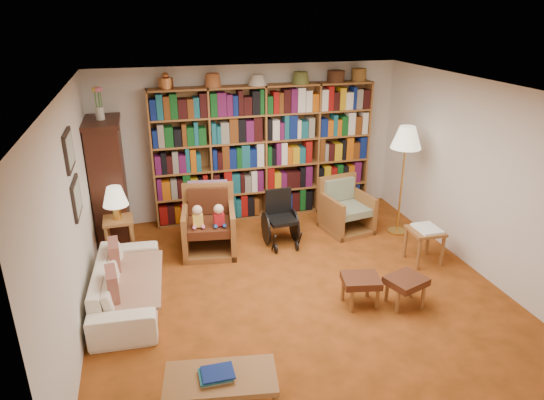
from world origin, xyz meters
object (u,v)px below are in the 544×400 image
object	(u,v)px
footstool_a	(361,282)
wheelchair	(280,219)
footstool_b	(406,283)
armchair_sage	(345,210)
floor_lamp	(406,142)
side_table_papers	(425,235)
coffee_table	(221,380)
side_table_lamp	(119,229)
sofa	(127,284)
armchair_leather	(208,224)

from	to	relation	value
footstool_a	wheelchair	bearing A→B (deg)	104.24
wheelchair	footstool_b	bearing A→B (deg)	-63.96
armchair_sage	wheelchair	xyz separation A→B (m)	(-1.13, -0.21, 0.05)
floor_lamp	footstool_b	distance (m)	2.37
side_table_papers	coffee_table	bearing A→B (deg)	-148.80
footstool_a	side_table_papers	bearing A→B (deg)	29.71
side_table_lamp	armchair_sage	size ratio (longest dim) A/B	0.72
armchair_sage	footstool_a	bearing A→B (deg)	-107.82
footstool_a	coffee_table	xyz separation A→B (m)	(-1.87, -1.18, 0.00)
wheelchair	coffee_table	bearing A→B (deg)	-114.89
floor_lamp	footstool_b	world-z (taller)	floor_lamp
footstool_b	side_table_papers	bearing A→B (deg)	48.73
sofa	wheelchair	distance (m)	2.48
sofa	side_table_papers	bearing A→B (deg)	-86.82
wheelchair	footstool_a	world-z (taller)	wheelchair
side_table_lamp	side_table_papers	xyz separation A→B (m)	(4.07, -1.23, -0.03)
footstool_a	coffee_table	size ratio (longest dim) A/B	0.48
side_table_papers	footstool_b	xyz separation A→B (m)	(-0.78, -0.89, -0.11)
side_table_lamp	wheelchair	size ratio (longest dim) A/B	0.73
wheelchair	floor_lamp	world-z (taller)	floor_lamp
armchair_sage	footstool_a	distance (m)	2.16
armchair_leather	floor_lamp	xyz separation A→B (m)	(2.96, -0.23, 1.09)
floor_lamp	wheelchair	bearing A→B (deg)	175.47
footstool_b	coffee_table	bearing A→B (deg)	-156.71
footstool_a	footstool_b	xyz separation A→B (m)	(0.51, -0.15, 0.00)
sofa	side_table_lamp	bearing A→B (deg)	7.98
armchair_leather	footstool_a	size ratio (longest dim) A/B	1.92
side_table_lamp	coffee_table	distance (m)	3.27
side_table_lamp	coffee_table	bearing A→B (deg)	-73.78
side_table_lamp	coffee_table	size ratio (longest dim) A/B	0.58
wheelchair	side_table_lamp	bearing A→B (deg)	177.09
floor_lamp	footstool_a	world-z (taller)	floor_lamp
armchair_sage	wheelchair	bearing A→B (deg)	-169.48
side_table_papers	footstool_a	distance (m)	1.49
side_table_lamp	side_table_papers	size ratio (longest dim) A/B	1.14
side_table_lamp	footstool_a	size ratio (longest dim) A/B	1.21
armchair_leather	coffee_table	distance (m)	3.12
side_table_lamp	footstool_a	world-z (taller)	side_table_lamp
armchair_leather	footstool_b	bearing A→B (deg)	-45.33
armchair_sage	footstool_b	distance (m)	2.21
floor_lamp	armchair_sage	bearing A→B (deg)	154.65
armchair_sage	footstool_a	world-z (taller)	armchair_sage
side_table_papers	footstool_b	distance (m)	1.19
armchair_sage	coffee_table	bearing A→B (deg)	-128.06
armchair_leather	wheelchair	xyz separation A→B (m)	(1.07, -0.08, -0.02)
sofa	side_table_lamp	xyz separation A→B (m)	(-0.10, 1.22, 0.18)
sofa	floor_lamp	world-z (taller)	floor_lamp
armchair_sage	floor_lamp	size ratio (longest dim) A/B	0.49
sofa	armchair_leather	bearing A→B (deg)	-40.82
side_table_lamp	armchair_leather	bearing A→B (deg)	-1.93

